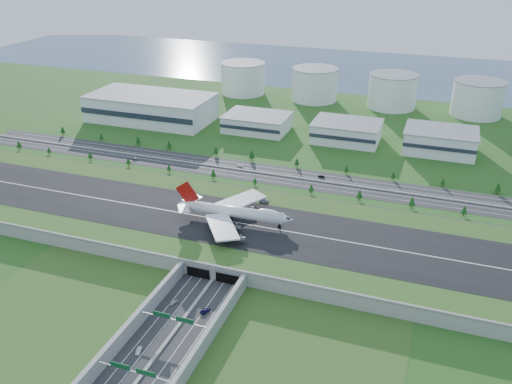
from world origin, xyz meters
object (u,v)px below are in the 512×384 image
(boeing_747, at_px, (234,212))
(car_7, at_px, (240,166))
(car_2, at_px, (205,311))
(car_4, at_px, (135,159))
(car_5, at_px, (321,176))
(car_0, at_px, (174,302))
(car_1, at_px, (139,350))
(fuel_tank_a, at_px, (243,78))

(boeing_747, height_order, car_7, boeing_747)
(car_2, relative_size, car_4, 1.16)
(car_5, bearing_deg, car_0, 1.30)
(car_1, xyz_separation_m, car_5, (31.62, 214.81, -0.00))
(boeing_747, xyz_separation_m, car_5, (30.98, 100.78, -13.63))
(boeing_747, xyz_separation_m, car_1, (-0.64, -114.03, -13.63))
(boeing_747, distance_m, car_4, 148.98)
(car_4, bearing_deg, car_7, -79.49)
(boeing_747, bearing_deg, car_1, -93.52)
(boeing_747, relative_size, car_1, 14.68)
(boeing_747, relative_size, car_2, 13.50)
(car_0, relative_size, car_5, 0.97)
(fuel_tank_a, relative_size, car_0, 10.00)
(car_2, bearing_deg, car_4, -27.58)
(fuel_tank_a, relative_size, car_5, 9.73)
(car_0, distance_m, car_5, 181.50)
(car_7, bearing_deg, car_0, 22.33)
(car_0, bearing_deg, car_1, -64.05)
(boeing_747, relative_size, car_7, 15.22)
(boeing_747, height_order, car_4, boeing_747)
(car_1, relative_size, car_5, 1.00)
(car_0, bearing_deg, car_5, 102.90)
(car_0, height_order, car_1, car_0)
(car_0, height_order, car_4, car_0)
(car_0, bearing_deg, car_4, 149.98)
(car_2, bearing_deg, boeing_747, -56.71)
(car_1, relative_size, car_2, 0.92)
(car_5, bearing_deg, car_7, -77.21)
(car_0, height_order, car_5, car_0)
(car_0, relative_size, car_7, 1.01)
(car_1, height_order, car_5, car_1)
(car_0, distance_m, car_4, 201.44)
(car_2, height_order, car_5, car_5)
(car_2, xyz_separation_m, car_7, (-50.75, 177.90, -0.06))
(fuel_tank_a, bearing_deg, car_2, -71.75)
(car_1, bearing_deg, car_5, 67.22)
(boeing_747, distance_m, car_0, 78.87)
(car_7, bearing_deg, car_1, 20.97)
(car_2, xyz_separation_m, car_5, (15.59, 178.99, 0.07))
(boeing_747, height_order, car_2, boeing_747)
(fuel_tank_a, bearing_deg, boeing_747, -70.03)
(fuel_tank_a, bearing_deg, car_1, -75.22)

